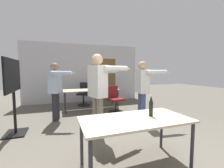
% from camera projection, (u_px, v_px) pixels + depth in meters
% --- Properties ---
extents(back_wall, '(5.36, 0.12, 2.69)m').
position_uv_depth(back_wall, '(85.00, 73.00, 7.09)').
color(back_wall, '#BCBCC1').
rests_on(back_wall, ground_plane).
extents(conference_table_near, '(1.61, 0.81, 0.75)m').
position_uv_depth(conference_table_near, '(135.00, 123.00, 2.21)').
color(conference_table_near, '#C6B793').
rests_on(conference_table_near, ground_plane).
extents(conference_table_far, '(2.05, 0.77, 0.75)m').
position_uv_depth(conference_table_far, '(91.00, 91.00, 5.69)').
color(conference_table_far, '#C6B793').
rests_on(conference_table_far, ground_plane).
extents(tv_screen, '(0.44, 1.19, 1.72)m').
position_uv_depth(tv_screen, '(13.00, 87.00, 3.36)').
color(tv_screen, black).
rests_on(tv_screen, ground_plane).
extents(person_left_plaid, '(0.77, 0.75, 1.72)m').
position_uv_depth(person_left_plaid, '(142.00, 86.00, 4.22)').
color(person_left_plaid, '#3D4C75').
rests_on(person_left_plaid, ground_plane).
extents(person_center_tall, '(0.73, 0.84, 1.68)m').
position_uv_depth(person_center_tall, '(56.00, 86.00, 4.37)').
color(person_center_tall, '#28282D').
rests_on(person_center_tall, ground_plane).
extents(person_right_polo, '(0.93, 0.64, 1.81)m').
position_uv_depth(person_right_polo, '(98.00, 87.00, 3.29)').
color(person_right_polo, slate).
rests_on(person_right_polo, ground_plane).
extents(person_near_casual, '(0.85, 0.61, 1.72)m').
position_uv_depth(person_near_casual, '(96.00, 84.00, 4.72)').
color(person_near_casual, beige).
rests_on(person_near_casual, ground_plane).
extents(office_chair_mid_tucked, '(0.63, 0.66, 0.95)m').
position_uv_depth(office_chair_mid_tucked, '(84.00, 94.00, 6.38)').
color(office_chair_mid_tucked, black).
rests_on(office_chair_mid_tucked, ground_plane).
extents(office_chair_far_right, '(0.54, 0.60, 0.92)m').
position_uv_depth(office_chair_far_right, '(115.00, 100.00, 5.30)').
color(office_chair_far_right, black).
rests_on(office_chair_far_right, ground_plane).
extents(beer_bottle, '(0.06, 0.06, 0.33)m').
position_uv_depth(beer_bottle, '(151.00, 106.00, 2.31)').
color(beer_bottle, black).
rests_on(beer_bottle, conference_table_near).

